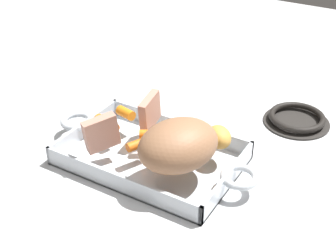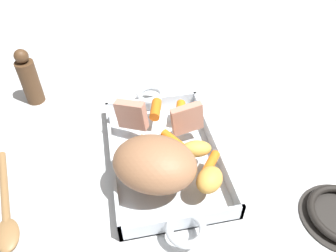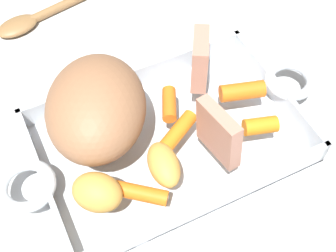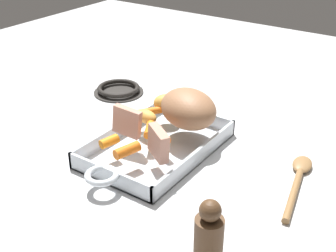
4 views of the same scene
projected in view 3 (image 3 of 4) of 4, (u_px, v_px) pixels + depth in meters
name	position (u px, v px, depth m)	size (l,w,h in m)	color
ground_plane	(169.00, 143.00, 0.63)	(2.35, 2.35, 0.00)	silver
roasting_dish	(169.00, 138.00, 0.62)	(0.46, 0.23, 0.04)	silver
pork_roast	(96.00, 107.00, 0.56)	(0.16, 0.12, 0.09)	#966746
roast_slice_thick	(200.00, 59.00, 0.62)	(0.02, 0.07, 0.07)	tan
roast_slice_thin	(218.00, 133.00, 0.55)	(0.02, 0.07, 0.07)	tan
baby_carrot_southwest	(175.00, 134.00, 0.58)	(0.02, 0.02, 0.07)	orange
baby_carrot_center_left	(244.00, 94.00, 0.61)	(0.02, 0.02, 0.06)	orange
baby_carrot_northwest	(260.00, 126.00, 0.58)	(0.02, 0.02, 0.04)	orange
baby_carrot_short	(169.00, 104.00, 0.61)	(0.02, 0.02, 0.05)	orange
baby_carrot_long	(138.00, 193.00, 0.53)	(0.02, 0.02, 0.07)	orange
potato_golden_small	(164.00, 165.00, 0.54)	(0.06, 0.04, 0.03)	gold
potato_near_roast	(97.00, 192.00, 0.52)	(0.06, 0.05, 0.04)	gold
serving_spoon	(46.00, 13.00, 0.77)	(0.25, 0.08, 0.02)	olive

